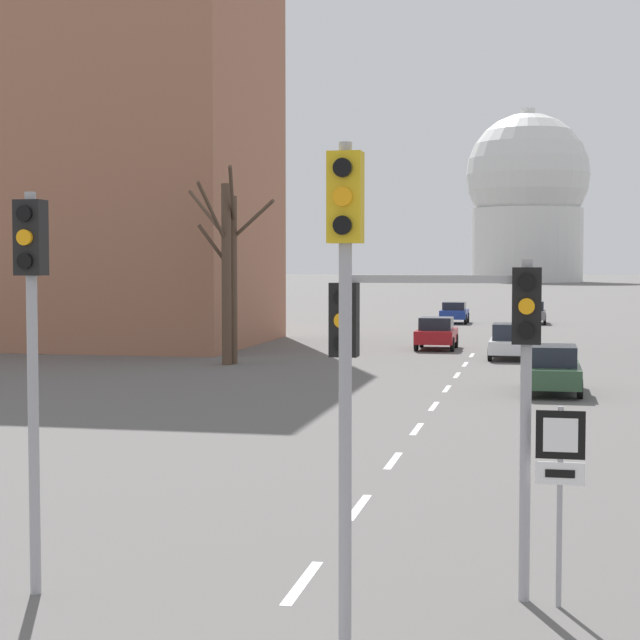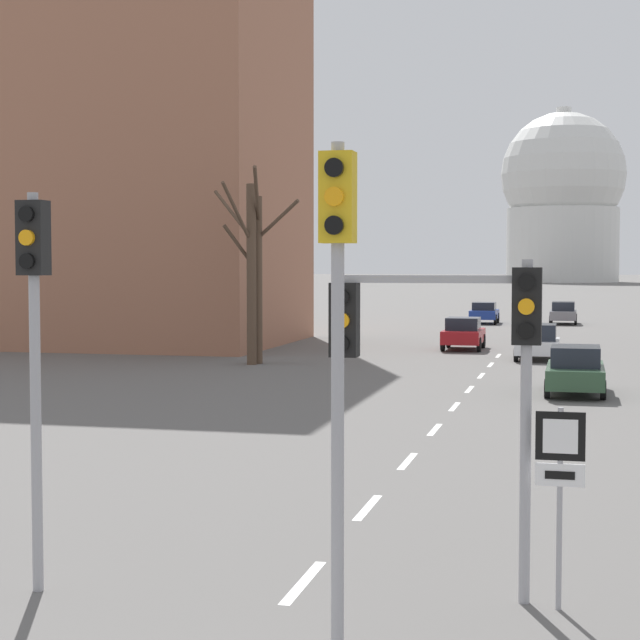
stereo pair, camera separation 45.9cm
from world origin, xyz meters
The scene contains 22 objects.
lane_stripe_1 centered at (0.00, 6.69, 0.00)m, with size 0.16×2.00×0.01m, color silver.
lane_stripe_2 centered at (0.00, 11.19, 0.00)m, with size 0.16×2.00×0.01m, color silver.
lane_stripe_3 centered at (0.00, 15.69, 0.00)m, with size 0.16×2.00×0.01m, color silver.
lane_stripe_4 centered at (0.00, 20.19, 0.00)m, with size 0.16×2.00×0.01m, color silver.
lane_stripe_5 centered at (0.00, 24.69, 0.00)m, with size 0.16×2.00×0.01m, color silver.
lane_stripe_6 centered at (0.00, 29.19, 0.00)m, with size 0.16×2.00×0.01m, color silver.
lane_stripe_7 centered at (0.00, 33.69, 0.00)m, with size 0.16×2.00×0.01m, color silver.
lane_stripe_8 centered at (0.00, 38.19, 0.00)m, with size 0.16×2.00×0.01m, color silver.
lane_stripe_9 centered at (0.00, 42.69, 0.00)m, with size 0.16×2.00×0.01m, color silver.
traffic_signal_near_right centered at (2.06, 6.51, 3.28)m, with size 2.68×0.34×4.32m.
traffic_signal_centre_tall centered at (1.06, 4.05, 3.84)m, with size 0.36×0.34×5.54m.
traffic_signal_near_left centered at (-3.28, 5.52, 3.61)m, with size 0.36×0.34×5.18m.
route_sign_post centered at (3.34, 6.33, 1.71)m, with size 0.60×0.08×2.51m.
sedan_near_left centered at (-2.87, 68.93, 0.79)m, with size 1.91×3.91×1.52m.
sedan_near_right centered at (3.48, 28.64, 0.79)m, with size 1.89×4.28×1.59m.
sedan_mid_centre centered at (-1.93, 45.77, 0.82)m, with size 1.93×3.85×1.60m.
sedan_far_left centered at (2.56, 69.67, 0.80)m, with size 1.87×4.27×1.57m.
sedan_far_right centered at (1.84, 41.08, 0.79)m, with size 1.94×3.94×1.59m.
bare_tree_left_near centered at (-9.87, 35.95, 4.12)m, with size 2.40×4.42×7.59m.
bare_tree_left_far centered at (-9.67, 36.36, 3.87)m, with size 3.38×2.61×8.20m.
capitol_dome centered at (0.00, 241.76, 19.15)m, with size 27.83×27.83×39.31m.
apartment_block_left centered at (-20.40, 46.27, 11.32)m, with size 18.00×14.00×22.63m, color #9E664C.
Camera 2 is at (3.52, -6.96, 4.27)m, focal length 60.00 mm.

